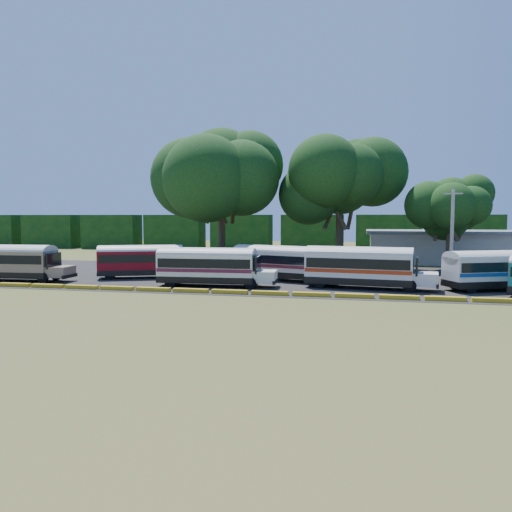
% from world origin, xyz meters
% --- Properties ---
extents(ground, '(160.00, 160.00, 0.00)m').
position_xyz_m(ground, '(0.00, 0.00, 0.00)').
color(ground, '#40541C').
rests_on(ground, ground).
extents(asphalt_strip, '(64.00, 24.00, 0.02)m').
position_xyz_m(asphalt_strip, '(1.00, 12.00, 0.01)').
color(asphalt_strip, black).
rests_on(asphalt_strip, ground).
extents(curb, '(53.70, 0.45, 0.30)m').
position_xyz_m(curb, '(-0.00, 1.00, 0.15)').
color(curb, gold).
rests_on(curb, ground).
extents(terminal_building, '(19.00, 9.00, 4.00)m').
position_xyz_m(terminal_building, '(18.00, 30.00, 2.03)').
color(terminal_building, '#BBB5AB').
rests_on(terminal_building, ground).
extents(treeline_backdrop, '(130.00, 4.00, 6.00)m').
position_xyz_m(treeline_backdrop, '(0.00, 48.00, 3.00)').
color(treeline_backdrop, black).
rests_on(treeline_backdrop, ground).
extents(bus_beige, '(9.89, 2.96, 3.21)m').
position_xyz_m(bus_beige, '(-22.19, 4.16, 1.84)').
color(bus_beige, black).
rests_on(bus_beige, ground).
extents(bus_red, '(9.49, 5.57, 3.06)m').
position_xyz_m(bus_red, '(-11.77, 8.58, 1.76)').
color(bus_red, black).
rests_on(bus_red, ground).
extents(bus_cream_west, '(9.74, 2.82, 3.17)m').
position_xyz_m(bus_cream_west, '(-4.11, 4.49, 1.79)').
color(bus_cream_west, black).
rests_on(bus_cream_west, ground).
extents(bus_cream_east, '(9.72, 5.17, 3.11)m').
position_xyz_m(bus_cream_east, '(0.67, 9.52, 1.76)').
color(bus_cream_east, black).
rests_on(bus_cream_east, ground).
extents(bus_white_red, '(10.33, 3.76, 3.32)m').
position_xyz_m(bus_white_red, '(7.97, 5.83, 1.88)').
color(bus_white_red, black).
rests_on(bus_white_red, ground).
extents(bus_white_blue, '(9.53, 5.94, 3.09)m').
position_xyz_m(bus_white_blue, '(18.15, 6.94, 1.75)').
color(bus_white_blue, black).
rests_on(bus_white_blue, ground).
extents(tree_west, '(12.23, 12.23, 15.45)m').
position_xyz_m(tree_west, '(-7.46, 19.89, 10.93)').
color(tree_west, '#362B1B').
rests_on(tree_west, ground).
extents(tree_center, '(10.12, 10.12, 13.34)m').
position_xyz_m(tree_center, '(5.51, 21.82, 9.58)').
color(tree_center, '#362B1B').
rests_on(tree_center, ground).
extents(tree_east, '(6.71, 6.71, 9.72)m').
position_xyz_m(tree_east, '(16.96, 20.94, 7.18)').
color(tree_east, '#362B1B').
rests_on(tree_east, ground).
extents(utility_pole, '(1.60, 0.30, 8.11)m').
position_xyz_m(utility_pole, '(15.78, 12.86, 4.17)').
color(utility_pole, gray).
rests_on(utility_pole, ground).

